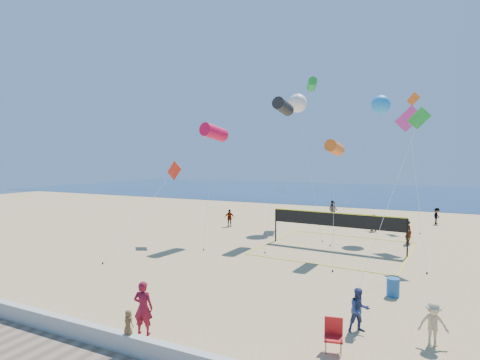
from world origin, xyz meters
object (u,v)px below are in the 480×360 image
at_px(trash_barrel, 393,287).
at_px(volleyball_net, 336,224).
at_px(woman, 143,308).
at_px(camp_chair, 334,333).

xyz_separation_m(trash_barrel, volleyball_net, (-4.15, 8.07, 1.29)).
bearing_deg(woman, volleyball_net, -118.42).
relative_size(trash_barrel, volleyball_net, 0.08).
bearing_deg(trash_barrel, camp_chair, -102.88).
bearing_deg(camp_chair, woman, -176.61).
xyz_separation_m(woman, volleyball_net, (3.41, 15.75, 0.76)).
relative_size(woman, camp_chair, 1.60).
height_order(trash_barrel, volleyball_net, volleyball_net).
distance_m(woman, volleyball_net, 16.13).
xyz_separation_m(woman, camp_chair, (6.19, 1.67, -0.34)).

